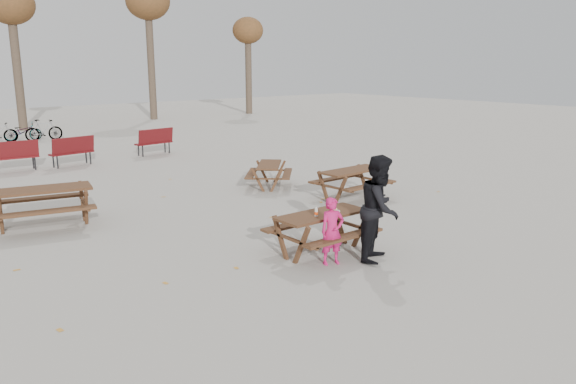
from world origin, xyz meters
TOP-DOWN VIEW (x-y plane):
  - ground at (0.00, 0.00)m, footprint 80.00×80.00m
  - main_picnic_table at (0.00, 0.00)m, footprint 1.80×1.45m
  - food_tray at (0.22, -0.12)m, footprint 0.18×0.11m
  - bread_roll at (0.22, -0.12)m, footprint 0.14×0.06m
  - soda_bottle at (-0.23, -0.10)m, footprint 0.07×0.07m
  - child at (-0.26, -0.57)m, footprint 0.51×0.42m
  - adult at (0.57, -0.93)m, footprint 1.18×1.09m
  - picnic_table_east at (3.54, 2.67)m, footprint 1.87×1.52m
  - picnic_table_north at (-3.55, 5.07)m, footprint 2.32×2.03m
  - picnic_table_far at (2.74, 5.23)m, footprint 1.97×2.00m
  - park_bench_row at (-1.32, 12.17)m, footprint 9.50×2.01m
  - tree_row at (0.90, 25.15)m, footprint 32.17×3.52m
  - fallen_leaves at (0.50, 2.50)m, footprint 11.00×11.00m

SIDE VIEW (x-z plane):
  - ground at x=0.00m, z-range 0.00..0.00m
  - fallen_leaves at x=0.50m, z-range 0.00..0.01m
  - picnic_table_far at x=2.74m, z-range 0.00..0.67m
  - picnic_table_east at x=3.54m, z-range 0.00..0.78m
  - picnic_table_north at x=-3.55m, z-range 0.00..0.87m
  - park_bench_row at x=-1.32m, z-range 0.00..1.03m
  - main_picnic_table at x=0.00m, z-range 0.20..0.97m
  - child at x=-0.26m, z-range 0.00..1.21m
  - food_tray at x=0.22m, z-range 0.78..0.81m
  - bread_roll at x=0.22m, z-range 0.81..0.86m
  - soda_bottle at x=-0.23m, z-range 0.76..0.93m
  - adult at x=0.57m, z-range 0.00..1.93m
  - tree_row at x=0.90m, z-range 2.06..10.32m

